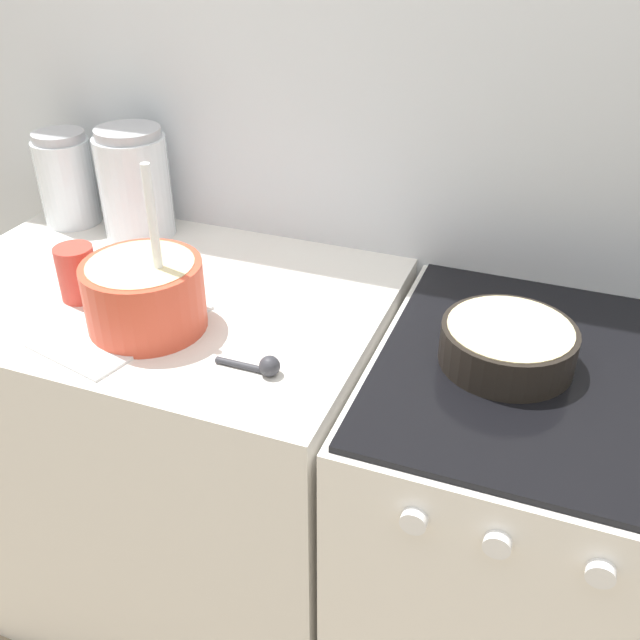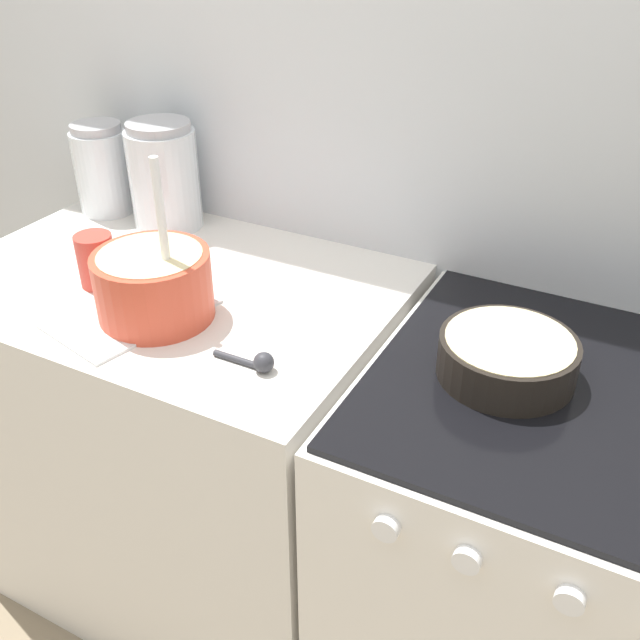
# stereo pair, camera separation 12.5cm
# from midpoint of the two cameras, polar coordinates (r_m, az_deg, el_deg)

# --- Properties ---
(wall_back) EXTENTS (4.89, 0.05, 2.40)m
(wall_back) POSITION_cam_midpoint_polar(r_m,az_deg,el_deg) (1.48, 13.24, 15.71)
(wall_back) COLOR silver
(wall_back) RESTS_ON ground_plane
(countertop_cabinet) EXTENTS (0.94, 0.65, 0.88)m
(countertop_cabinet) POSITION_cam_midpoint_polar(r_m,az_deg,el_deg) (1.75, -8.47, -9.64)
(countertop_cabinet) COLOR silver
(countertop_cabinet) RESTS_ON ground_plane
(stove) EXTENTS (0.68, 0.67, 0.88)m
(stove) POSITION_cam_midpoint_polar(r_m,az_deg,el_deg) (1.54, 19.12, -18.76)
(stove) COLOR white
(stove) RESTS_ON ground_plane
(mixing_bowl) EXTENTS (0.22, 0.22, 0.32)m
(mixing_bowl) POSITION_cam_midpoint_polar(r_m,az_deg,el_deg) (1.34, -10.62, 2.98)
(mixing_bowl) COLOR #D84C33
(mixing_bowl) RESTS_ON countertop_cabinet
(baking_pan) EXTENTS (0.23, 0.23, 0.07)m
(baking_pan) POSITION_cam_midpoint_polar(r_m,az_deg,el_deg) (1.23, 17.60, -2.89)
(baking_pan) COLOR black
(baking_pan) RESTS_ON stove
(storage_jar_left) EXTENTS (0.13, 0.13, 0.22)m
(storage_jar_left) POSITION_cam_midpoint_polar(r_m,az_deg,el_deg) (1.84, -15.08, 11.11)
(storage_jar_left) COLOR silver
(storage_jar_left) RESTS_ON countertop_cabinet
(storage_jar_middle) EXTENTS (0.16, 0.16, 0.25)m
(storage_jar_middle) POSITION_cam_midpoint_polar(r_m,az_deg,el_deg) (1.72, -10.25, 10.69)
(storage_jar_middle) COLOR silver
(storage_jar_middle) RESTS_ON countertop_cabinet
(tin_can) EXTENTS (0.08, 0.08, 0.11)m
(tin_can) POSITION_cam_midpoint_polar(r_m,az_deg,el_deg) (1.49, -15.20, 4.57)
(tin_can) COLOR #CC3F33
(tin_can) RESTS_ON countertop_cabinet
(recipe_page) EXTENTS (0.25, 0.33, 0.01)m
(recipe_page) POSITION_cam_midpoint_polar(r_m,az_deg,el_deg) (1.39, -12.28, 0.40)
(recipe_page) COLOR white
(recipe_page) RESTS_ON countertop_cabinet
(measuring_spoon) EXTENTS (0.12, 0.04, 0.04)m
(measuring_spoon) POSITION_cam_midpoint_polar(r_m,az_deg,el_deg) (1.20, -2.05, -3.45)
(measuring_spoon) COLOR #333338
(measuring_spoon) RESTS_ON countertop_cabinet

